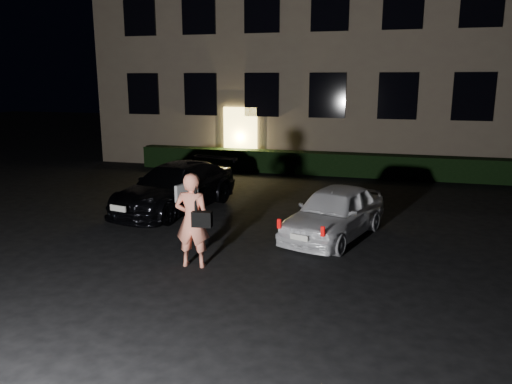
# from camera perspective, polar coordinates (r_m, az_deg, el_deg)

# --- Properties ---
(ground) EXTENTS (80.00, 80.00, 0.00)m
(ground) POSITION_cam_1_polar(r_m,az_deg,el_deg) (9.61, -1.15, -9.29)
(ground) COLOR black
(ground) RESTS_ON ground
(building) EXTENTS (20.00, 8.11, 12.00)m
(building) POSITION_cam_1_polar(r_m,az_deg,el_deg) (23.78, 9.73, 18.37)
(building) COLOR #746353
(building) RESTS_ON ground
(hedge) EXTENTS (15.00, 0.70, 0.85)m
(hedge) POSITION_cam_1_polar(r_m,az_deg,el_deg) (19.46, 7.74, 3.24)
(hedge) COLOR black
(hedge) RESTS_ON ground
(sedan) EXTENTS (2.71, 4.73, 1.29)m
(sedan) POSITION_cam_1_polar(r_m,az_deg,el_deg) (14.19, -9.19, 0.55)
(sedan) COLOR black
(sedan) RESTS_ON ground
(hatch) EXTENTS (2.41, 3.79, 1.20)m
(hatch) POSITION_cam_1_polar(r_m,az_deg,el_deg) (11.70, 8.95, -2.28)
(hatch) COLOR white
(hatch) RESTS_ON ground
(man) EXTENTS (0.81, 0.52, 1.88)m
(man) POSITION_cam_1_polar(r_m,az_deg,el_deg) (9.75, -7.26, -3.21)
(man) COLOR #FF8E6F
(man) RESTS_ON ground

